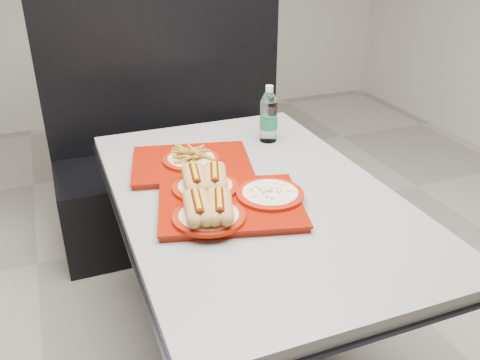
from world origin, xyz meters
name	(u,v)px	position (x,y,z in m)	size (l,w,h in m)	color
ground	(251,352)	(0.00, 0.00, 0.00)	(6.00, 6.00, 0.00)	#9E998D
diner_table	(252,231)	(0.00, 0.00, 0.58)	(0.92, 1.42, 0.75)	black
booth_bench	(177,160)	(0.00, 1.09, 0.40)	(1.30, 0.57, 1.35)	black
tray_near	(224,199)	(-0.13, -0.08, 0.79)	(0.53, 0.46, 0.10)	#7C1003
tray_far	(191,161)	(-0.14, 0.26, 0.78)	(0.50, 0.43, 0.09)	#7C1003
water_bottle	(269,117)	(0.23, 0.40, 0.85)	(0.08, 0.08, 0.24)	silver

